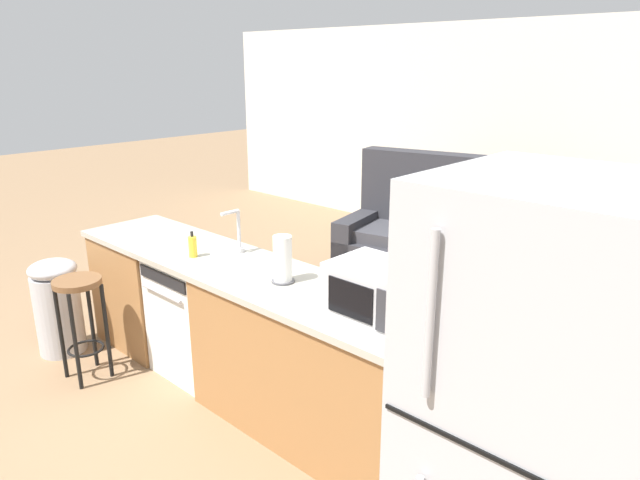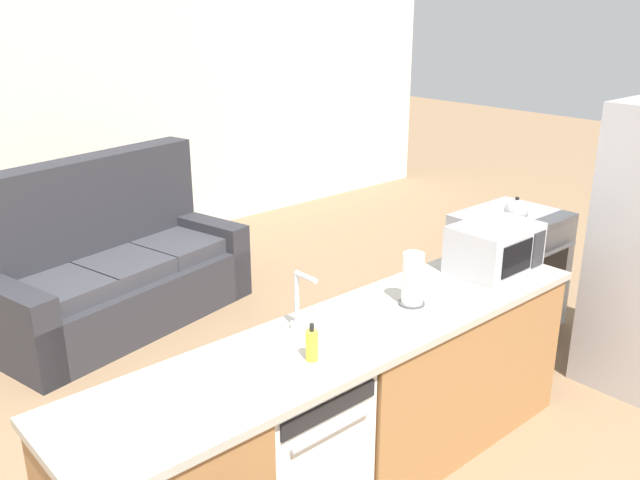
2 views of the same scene
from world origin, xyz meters
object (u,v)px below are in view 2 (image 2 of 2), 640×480
(microwave, at_px, (494,248))
(paper_towel_roll, at_px, (413,280))
(dishwasher, at_px, (287,448))
(stove_range, at_px, (507,270))
(soap_bottle, at_px, (312,345))
(couch, at_px, (111,272))
(kettle, at_px, (516,211))

(microwave, height_order, paper_towel_roll, paper_towel_roll)
(dishwasher, xyz_separation_m, stove_range, (2.60, 0.55, 0.03))
(microwave, xyz_separation_m, soap_bottle, (-1.48, -0.09, -0.07))
(stove_range, xyz_separation_m, microwave, (-1.04, -0.55, 0.59))
(soap_bottle, relative_size, couch, 0.08)
(paper_towel_roll, distance_m, kettle, 1.65)
(dishwasher, distance_m, couch, 2.69)
(dishwasher, xyz_separation_m, kettle, (2.43, 0.42, 0.56))
(dishwasher, height_order, couch, couch)
(kettle, xyz_separation_m, couch, (-2.06, 2.24, -0.59))
(stove_range, xyz_separation_m, couch, (-2.23, 2.11, -0.06))
(microwave, bearing_deg, dishwasher, 179.95)
(microwave, bearing_deg, stove_range, 27.76)
(paper_towel_roll, height_order, kettle, paper_towel_roll)
(soap_bottle, bearing_deg, dishwasher, 128.93)
(paper_towel_roll, distance_m, couch, 2.78)
(soap_bottle, bearing_deg, stove_range, 14.27)
(stove_range, height_order, kettle, kettle)
(dishwasher, bearing_deg, soap_bottle, -51.07)
(kettle, distance_m, couch, 3.10)
(microwave, bearing_deg, paper_towel_roll, 179.83)
(dishwasher, bearing_deg, stove_range, 11.91)
(stove_range, distance_m, couch, 3.07)
(dishwasher, relative_size, stove_range, 0.93)
(soap_bottle, distance_m, couch, 2.83)
(stove_range, xyz_separation_m, paper_towel_roll, (-1.76, -0.55, 0.59))
(kettle, bearing_deg, couch, 132.61)
(microwave, height_order, soap_bottle, microwave)
(soap_bottle, xyz_separation_m, kettle, (2.36, 0.52, 0.01))
(stove_range, bearing_deg, paper_towel_roll, -162.69)
(microwave, bearing_deg, soap_bottle, -176.43)
(stove_range, relative_size, paper_towel_roll, 3.19)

